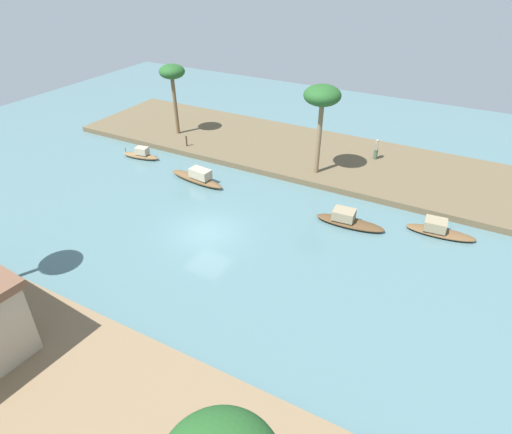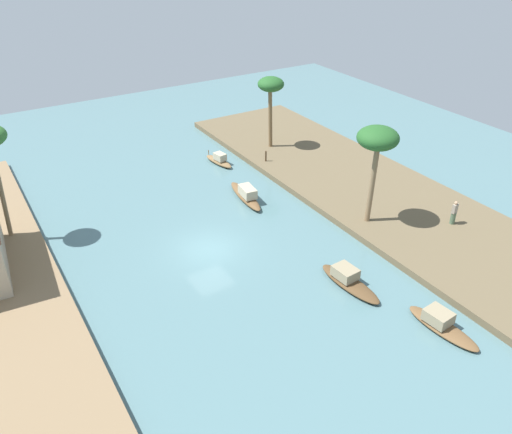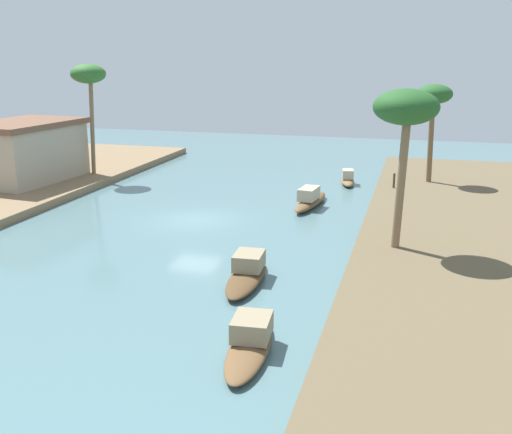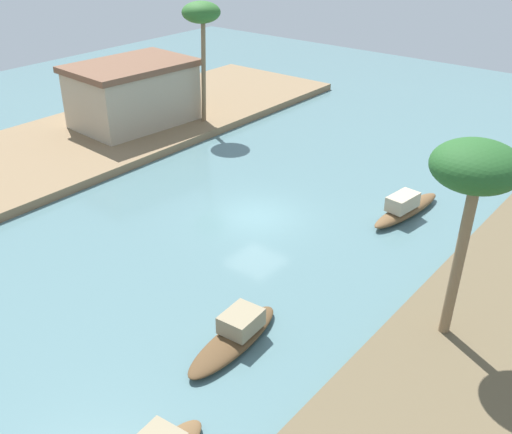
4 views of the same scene
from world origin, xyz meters
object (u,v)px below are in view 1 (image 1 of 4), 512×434
sampan_foreground (198,177)px  palm_tree_left_far (172,75)px  person_on_near_bank (376,150)px  palm_tree_left_near (322,98)px  sampan_open_hull (348,220)px  sampan_with_red_awning (141,155)px  mooring_post (186,141)px  sampan_near_left_bank (439,230)px

sampan_foreground → palm_tree_left_far: palm_tree_left_far is taller
person_on_near_bank → palm_tree_left_near: size_ratio=0.25×
person_on_near_bank → sampan_open_hull: bearing=177.9°
sampan_with_red_awning → palm_tree_left_far: size_ratio=0.55×
person_on_near_bank → palm_tree_left_far: 18.65m
sampan_with_red_awning → palm_tree_left_near: (-14.37, -3.89, 5.92)m
sampan_with_red_awning → person_on_near_bank: person_on_near_bank is taller
sampan_open_hull → palm_tree_left_far: 20.81m
sampan_foreground → palm_tree_left_near: (-7.60, -5.22, 5.85)m
mooring_post → palm_tree_left_near: bearing=-176.6°
mooring_post → palm_tree_left_far: bearing=-39.1°
palm_tree_left_near → mooring_post: bearing=3.4°
sampan_near_left_bank → palm_tree_left_near: bearing=-26.0°
sampan_open_hull → palm_tree_left_near: 9.20m
sampan_near_left_bank → sampan_with_red_awning: (24.17, 0.11, -0.00)m
sampan_near_left_bank → person_on_near_bank: 10.59m
mooring_post → palm_tree_left_near: size_ratio=0.14×
palm_tree_left_far → person_on_near_bank: bearing=-169.7°
person_on_near_bank → palm_tree_left_near: palm_tree_left_near is taller
palm_tree_left_far → palm_tree_left_near: bearing=174.7°
sampan_foreground → palm_tree_left_far: (6.83, -6.56, 5.44)m
person_on_near_bank → sampan_with_red_awning: bearing=107.0°
sampan_near_left_bank → sampan_open_hull: sampan_open_hull is taller
sampan_foreground → person_on_near_bank: 14.70m
person_on_near_bank → palm_tree_left_near: (3.34, 4.56, 5.05)m
sampan_foreground → palm_tree_left_near: size_ratio=0.75×
person_on_near_bank → mooring_post: size_ratio=1.84×
mooring_post → palm_tree_left_near: 13.07m
mooring_post → sampan_open_hull: bearing=163.8°
sampan_foreground → person_on_near_bank: person_on_near_bank is taller
sampan_foreground → sampan_open_hull: sampan_foreground is taller
sampan_with_red_awning → mooring_post: bearing=-136.9°
palm_tree_left_far → sampan_near_left_bank: bearing=168.1°
person_on_near_bank → sampan_near_left_bank: bearing=-150.7°
palm_tree_left_near → palm_tree_left_far: (14.43, -1.34, -0.41)m
sampan_with_red_awning → mooring_post: (-2.46, -3.17, 0.57)m
sampan_near_left_bank → mooring_post: size_ratio=4.65×
palm_tree_left_far → sampan_foreground: bearing=136.2°
sampan_near_left_bank → mooring_post: mooring_post is taller
palm_tree_left_near → sampan_with_red_awning: bearing=15.2°
mooring_post → palm_tree_left_near: (-11.91, -0.72, 5.35)m
sampan_with_red_awning → mooring_post: 4.06m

